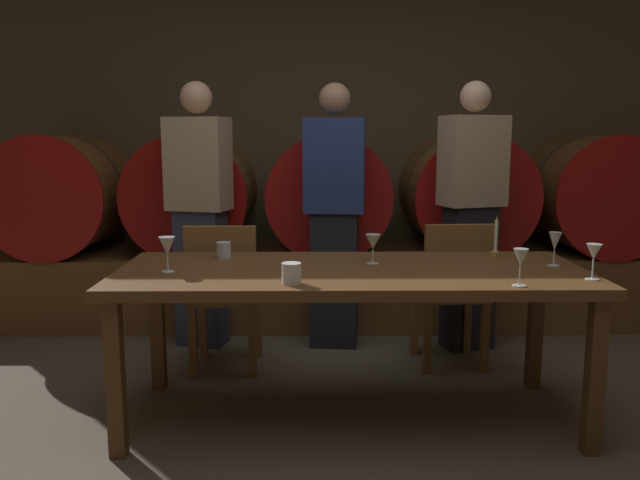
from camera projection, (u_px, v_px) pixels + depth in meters
name	position (u px, v px, depth m)	size (l,w,h in m)	color
ground_plane	(340.00, 454.00, 2.81)	(7.98, 7.98, 0.00)	brown
back_wall	(328.00, 121.00, 5.21)	(6.14, 0.24, 2.97)	brown
barrel_shelf	(329.00, 284.00, 4.87)	(5.52, 0.90, 0.52)	brown
wine_barrel_far_left	(64.00, 194.00, 4.73)	(0.86, 0.92, 0.86)	brown
wine_barrel_left	(194.00, 194.00, 4.74)	(0.86, 0.92, 0.86)	brown
wine_barrel_center	(328.00, 193.00, 4.75)	(0.86, 0.92, 0.86)	brown
wine_barrel_right	(464.00, 193.00, 4.76)	(0.86, 0.92, 0.86)	brown
wine_barrel_far_right	(591.00, 193.00, 4.77)	(0.86, 0.92, 0.86)	brown
dining_table	(351.00, 283.00, 3.07)	(2.21, 0.88, 0.75)	brown
chair_left	(224.00, 290.00, 3.72)	(0.40, 0.40, 0.88)	brown
chair_right	(453.00, 288.00, 3.79)	(0.42, 0.42, 0.88)	brown
guest_left	(200.00, 213.00, 4.16)	(0.43, 0.33, 1.71)	#33384C
guest_center	(334.00, 215.00, 4.14)	(0.40, 0.28, 1.70)	black
guest_right	(471.00, 215.00, 4.09)	(0.44, 0.35, 1.71)	black
candle_center	(496.00, 245.00, 3.35)	(0.05, 0.05, 0.21)	olive
wine_glass_far_left	(167.00, 247.00, 2.96)	(0.08, 0.08, 0.17)	white
wine_glass_left	(373.00, 243.00, 3.15)	(0.08, 0.08, 0.15)	silver
wine_glass_center	(521.00, 259.00, 2.69)	(0.06, 0.06, 0.16)	silver
wine_glass_right	(555.00, 242.00, 3.10)	(0.06, 0.06, 0.17)	white
wine_glass_far_right	(594.00, 253.00, 2.81)	(0.07, 0.07, 0.16)	white
cup_left	(224.00, 250.00, 3.31)	(0.07, 0.07, 0.08)	silver
cup_right	(291.00, 273.00, 2.74)	(0.08, 0.08, 0.09)	white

